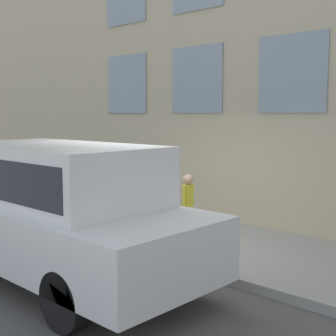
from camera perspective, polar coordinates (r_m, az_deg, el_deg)
The scene contains 5 objects.
ground_plane at distance 7.72m, azimuth -3.20°, elevation -11.10°, with size 80.00×80.00×0.00m, color #514F4C.
sidewalk at distance 8.65m, azimuth 3.38°, elevation -8.68°, with size 2.71×60.00×0.14m.
fire_hydrant at distance 8.27m, azimuth -2.50°, elevation -6.27°, with size 0.37×0.47×0.72m.
person at distance 8.32m, azimuth 2.48°, elevation -3.92°, with size 0.28×0.18×1.15m.
parked_truck_white_near at distance 6.86m, azimuth -14.10°, elevation -4.19°, with size 1.94×5.24×1.93m.
Camera 1 is at (-5.08, -5.33, 2.33)m, focal length 50.00 mm.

